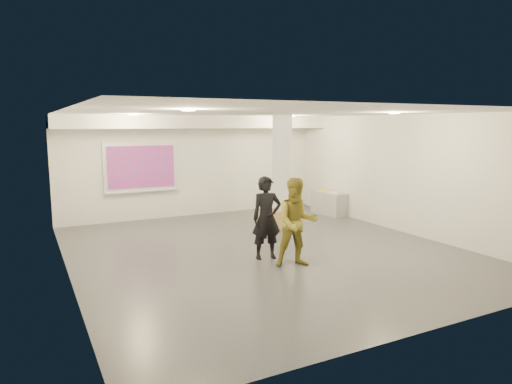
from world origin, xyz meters
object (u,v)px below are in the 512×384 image
credenza (329,203)px  column (282,172)px  projection_screen (141,168)px  man (297,222)px  woman (267,218)px

credenza → column: bearing=-163.0°
column → projection_screen: bearing=139.4°
column → man: (-1.46, -3.05, -0.63)m
woman → projection_screen: bearing=115.0°
woman → man: man is taller
column → woman: size_ratio=1.76×
credenza → man: (-3.68, -3.92, 0.52)m
column → man: 3.44m
credenza → woman: 5.13m
woman → column: bearing=63.2°
credenza → woman: (-3.96, -3.21, 0.51)m
projection_screen → credenza: projection_screen is taller
column → projection_screen: 4.08m
column → credenza: size_ratio=2.53×
man → projection_screen: bearing=124.4°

